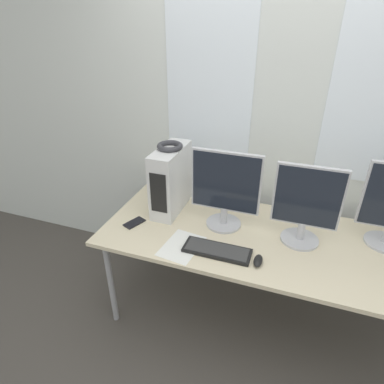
{
  "coord_description": "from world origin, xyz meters",
  "views": [
    {
      "loc": [
        0.12,
        -1.29,
        1.98
      ],
      "look_at": [
        -0.49,
        0.43,
        0.99
      ],
      "focal_mm": 30.0,
      "sensor_mm": 36.0,
      "label": 1
    }
  ],
  "objects_px": {
    "pc_tower": "(171,180)",
    "monitor_main": "(225,189)",
    "headphones": "(170,146)",
    "mouse": "(258,261)",
    "monitor_right_near": "(306,205)",
    "keyboard": "(217,250)",
    "cell_phone": "(134,223)"
  },
  "relations": [
    {
      "from": "pc_tower",
      "to": "monitor_main",
      "type": "relative_size",
      "value": 0.88
    },
    {
      "from": "monitor_main",
      "to": "mouse",
      "type": "bearing_deg",
      "value": -47.66
    },
    {
      "from": "keyboard",
      "to": "mouse",
      "type": "bearing_deg",
      "value": -4.33
    },
    {
      "from": "headphones",
      "to": "cell_phone",
      "type": "xyz_separation_m",
      "value": [
        -0.16,
        -0.27,
        -0.48
      ]
    },
    {
      "from": "monitor_right_near",
      "to": "headphones",
      "type": "bearing_deg",
      "value": 174.02
    },
    {
      "from": "pc_tower",
      "to": "mouse",
      "type": "bearing_deg",
      "value": -29.53
    },
    {
      "from": "monitor_right_near",
      "to": "keyboard",
      "type": "distance_m",
      "value": 0.59
    },
    {
      "from": "headphones",
      "to": "monitor_right_near",
      "type": "relative_size",
      "value": 0.34
    },
    {
      "from": "headphones",
      "to": "mouse",
      "type": "relative_size",
      "value": 1.59
    },
    {
      "from": "headphones",
      "to": "keyboard",
      "type": "height_order",
      "value": "headphones"
    },
    {
      "from": "headphones",
      "to": "monitor_main",
      "type": "distance_m",
      "value": 0.47
    },
    {
      "from": "headphones",
      "to": "keyboard",
      "type": "relative_size",
      "value": 0.43
    },
    {
      "from": "keyboard",
      "to": "cell_phone",
      "type": "xyz_separation_m",
      "value": [
        -0.61,
        0.1,
        -0.01
      ]
    },
    {
      "from": "headphones",
      "to": "cell_phone",
      "type": "relative_size",
      "value": 1.09
    },
    {
      "from": "headphones",
      "to": "monitor_right_near",
      "type": "bearing_deg",
      "value": -5.98
    },
    {
      "from": "pc_tower",
      "to": "cell_phone",
      "type": "distance_m",
      "value": 0.39
    },
    {
      "from": "pc_tower",
      "to": "monitor_main",
      "type": "bearing_deg",
      "value": -11.15
    },
    {
      "from": "mouse",
      "to": "cell_phone",
      "type": "xyz_separation_m",
      "value": [
        -0.86,
        0.12,
        -0.01
      ]
    },
    {
      "from": "monitor_main",
      "to": "monitor_right_near",
      "type": "xyz_separation_m",
      "value": [
        0.5,
        -0.01,
        -0.01
      ]
    },
    {
      "from": "cell_phone",
      "to": "monitor_main",
      "type": "bearing_deg",
      "value": 40.77
    },
    {
      "from": "pc_tower",
      "to": "headphones",
      "type": "xyz_separation_m",
      "value": [
        0.0,
        0.0,
        0.25
      ]
    },
    {
      "from": "mouse",
      "to": "headphones",
      "type": "bearing_deg",
      "value": 150.42
    },
    {
      "from": "headphones",
      "to": "monitor_main",
      "type": "height_order",
      "value": "monitor_main"
    },
    {
      "from": "pc_tower",
      "to": "monitor_right_near",
      "type": "bearing_deg",
      "value": -5.93
    },
    {
      "from": "headphones",
      "to": "mouse",
      "type": "bearing_deg",
      "value": -29.58
    },
    {
      "from": "keyboard",
      "to": "monitor_main",
      "type": "bearing_deg",
      "value": 97.16
    },
    {
      "from": "mouse",
      "to": "monitor_main",
      "type": "bearing_deg",
      "value": 132.34
    },
    {
      "from": "pc_tower",
      "to": "monitor_main",
      "type": "xyz_separation_m",
      "value": [
        0.41,
        -0.08,
        0.04
      ]
    },
    {
      "from": "monitor_right_near",
      "to": "mouse",
      "type": "bearing_deg",
      "value": -124.75
    },
    {
      "from": "cell_phone",
      "to": "monitor_right_near",
      "type": "bearing_deg",
      "value": 31.84
    },
    {
      "from": "monitor_main",
      "to": "cell_phone",
      "type": "bearing_deg",
      "value": -161.64
    },
    {
      "from": "monitor_main",
      "to": "keyboard",
      "type": "distance_m",
      "value": 0.4
    }
  ]
}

